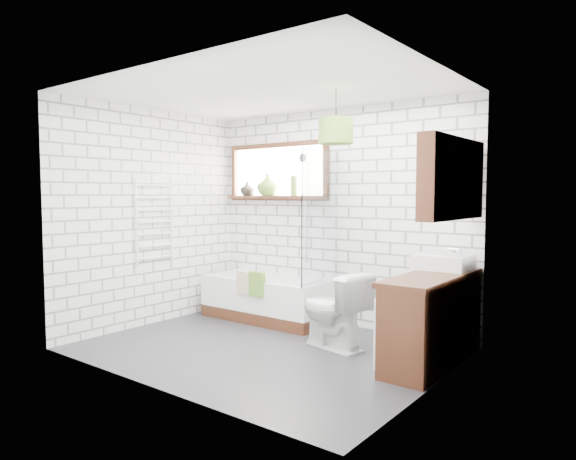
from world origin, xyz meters
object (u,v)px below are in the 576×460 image
Objects in this scene: vanity at (433,319)px; toilet at (333,309)px; basin at (443,262)px; pendant at (336,131)px; bathtub at (268,298)px.

toilet is at bearing -171.95° from vanity.
vanity is 0.97m from toilet.
basin is (-0.06, 0.39, 0.47)m from vanity.
basin is 1.56× the size of pendant.
toilet reaches higher than bathtub.
toilet is 2.40× the size of pendant.
vanity is at bearing -9.21° from bathtub.
basin is at bearing 0.73° from bathtub.
vanity reaches higher than bathtub.
vanity is 1.83× the size of toilet.
bathtub is 2.40m from pendant.
basin is at bearing 41.53° from pendant.
bathtub is at bearing 154.29° from pendant.
vanity reaches higher than toilet.
basin is 1.15m from toilet.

